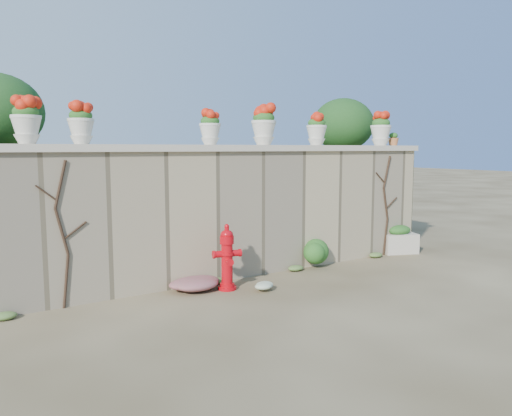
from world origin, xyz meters
TOP-DOWN VIEW (x-y plane):
  - ground at (0.00, 0.00)m, footprint 80.00×80.00m
  - stone_wall at (0.00, 1.80)m, footprint 8.00×0.40m
  - wall_cap at (0.00, 1.80)m, footprint 8.10×0.52m
  - raised_fill at (0.00, 5.00)m, footprint 9.00×6.00m
  - back_shrub_right at (3.40, 3.00)m, footprint 1.30×1.30m
  - vine_left at (-2.67, 1.58)m, footprint 0.60×0.04m
  - vine_right at (3.23, 1.58)m, footprint 0.60×0.04m
  - fire_hydrant at (-0.51, 1.17)m, footprint 0.42×0.30m
  - planter_box at (3.60, 1.55)m, footprint 0.76×0.60m
  - green_shrub at (1.48, 1.52)m, footprint 0.65×0.58m
  - magenta_clump at (-0.90, 1.33)m, footprint 0.95×0.63m
  - white_flowers at (-0.08, 0.79)m, footprint 0.50×0.40m
  - urn_pot_0 at (-3.00, 1.80)m, footprint 0.36×0.36m
  - urn_pot_1 at (-2.34, 1.80)m, footprint 0.34×0.34m
  - urn_pot_2 at (-0.43, 1.80)m, footprint 0.33×0.33m
  - urn_pot_3 at (0.55, 1.80)m, footprint 0.40×0.40m
  - urn_pot_4 at (1.66, 1.80)m, footprint 0.36×0.36m
  - urn_pot_5 at (3.26, 1.80)m, footprint 0.40×0.40m
  - terracotta_pot at (3.62, 1.80)m, footprint 0.20×0.20m

SIDE VIEW (x-z plane):
  - ground at x=0.00m, z-range 0.00..0.00m
  - white_flowers at x=-0.08m, z-range 0.00..0.18m
  - magenta_clump at x=-0.90m, z-range 0.00..0.25m
  - planter_box at x=3.60m, z-range -0.02..0.53m
  - green_shrub at x=1.48m, z-range 0.00..0.61m
  - fire_hydrant at x=-0.51m, z-range 0.00..0.96m
  - vine_left at x=-2.67m, z-range 0.04..1.94m
  - vine_right at x=3.23m, z-range 0.04..1.94m
  - stone_wall at x=0.00m, z-range 0.00..2.00m
  - raised_fill at x=0.00m, z-range 0.00..2.00m
  - wall_cap at x=0.00m, z-range 2.00..2.10m
  - terracotta_pot at x=3.62m, z-range 2.09..2.34m
  - urn_pot_2 at x=-0.43m, z-range 2.10..2.61m
  - urn_pot_1 at x=-2.34m, z-range 2.10..2.63m
  - urn_pot_4 at x=1.66m, z-range 2.10..2.65m
  - urn_pot_0 at x=-3.00m, z-range 2.10..2.66m
  - urn_pot_5 at x=3.26m, z-range 2.10..2.72m
  - urn_pot_3 at x=0.55m, z-range 2.10..2.73m
  - back_shrub_right at x=3.40m, z-range 2.00..3.10m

